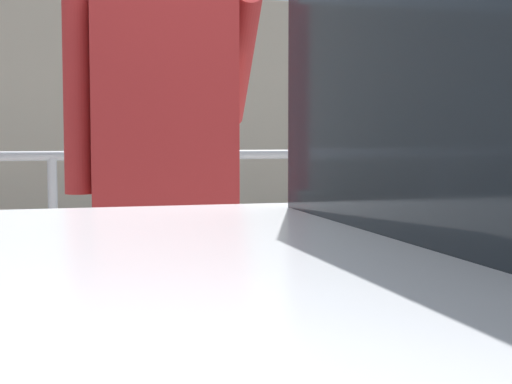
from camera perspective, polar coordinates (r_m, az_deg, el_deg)
sidewalk_curb at (r=3.91m, az=-0.17°, el=-13.48°), size 36.00×3.19×0.15m
parking_meter at (r=2.72m, az=8.26°, el=4.64°), size 0.18×0.19×1.55m
pedestrian_at_meter at (r=2.58m, az=-6.63°, el=2.48°), size 0.69×0.60×1.79m
background_railing at (r=5.09m, az=-4.11°, el=-0.21°), size 24.06×0.06×1.01m
backdrop_wall at (r=7.72m, az=-7.80°, el=4.31°), size 32.00×0.50×2.55m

